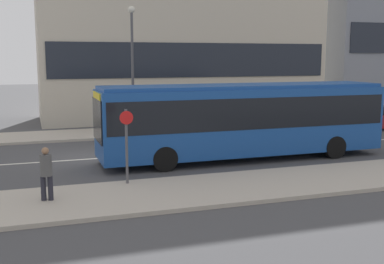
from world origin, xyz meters
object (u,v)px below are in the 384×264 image
city_bus (243,116)px  pedestrian_near_stop (46,171)px  parked_car_0 (321,120)px  bus_stop_sign (127,140)px  street_lamp (132,57)px

city_bus → pedestrian_near_stop: bearing=-151.7°
city_bus → parked_car_0: size_ratio=2.67×
parked_car_0 → bus_stop_sign: 15.34m
pedestrian_near_stop → street_lamp: street_lamp is taller
pedestrian_near_stop → street_lamp: size_ratio=0.23×
pedestrian_near_stop → city_bus: bearing=37.4°
city_bus → bus_stop_sign: 6.21m
pedestrian_near_stop → bus_stop_sign: bus_stop_sign is taller
bus_stop_sign → street_lamp: (2.27, 9.83, 2.67)m
bus_stop_sign → city_bus: bearing=27.8°
city_bus → pedestrian_near_stop: city_bus is taller
street_lamp → city_bus: bearing=-65.1°
bus_stop_sign → street_lamp: size_ratio=0.37×
pedestrian_near_stop → bus_stop_sign: (2.58, 1.13, 0.56)m
pedestrian_near_stop → street_lamp: 12.42m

